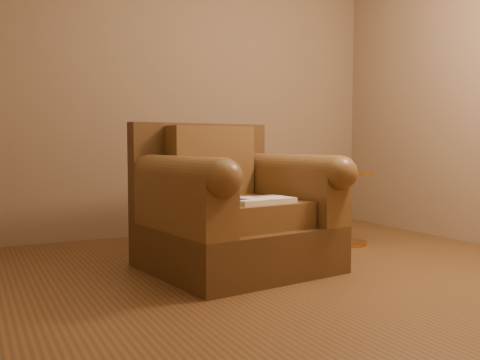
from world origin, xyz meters
name	(u,v)px	position (x,y,z in m)	size (l,w,h in m)	color
floor	(299,282)	(0.00, 0.00, 0.00)	(4.00, 4.00, 0.00)	brown
armchair	(232,212)	(-0.19, 0.53, 0.38)	(1.21, 1.17, 0.98)	#4B3419
teddy_bear	(218,182)	(-0.25, 0.61, 0.57)	(0.20, 0.23, 0.28)	#C7A78B
guidebook	(260,200)	(-0.14, 0.22, 0.48)	(0.43, 0.29, 0.03)	beige
side_table	(346,206)	(1.01, 0.84, 0.32)	(0.43, 0.43, 0.60)	gold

